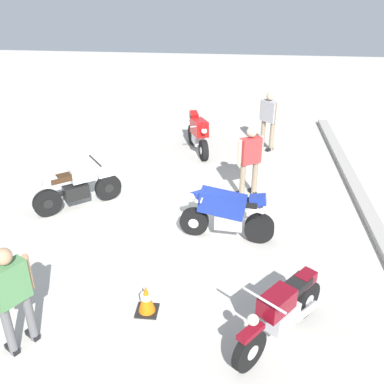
{
  "coord_description": "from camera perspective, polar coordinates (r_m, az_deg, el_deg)",
  "views": [
    {
      "loc": [
        8.21,
        1.49,
        5.08
      ],
      "look_at": [
        0.06,
        0.66,
        0.75
      ],
      "focal_mm": 40.66,
      "sensor_mm": 36.0,
      "label": 1
    }
  ],
  "objects": [
    {
      "name": "motorcycle_silver_cruiser",
      "position": [
        10.3,
        -14.82,
        0.6
      ],
      "size": [
        1.38,
        1.72,
        1.09
      ],
      "rotation": [
        0.0,
        0.0,
        2.23
      ],
      "color": "black",
      "rests_on": "ground"
    },
    {
      "name": "person_in_gray_shirt",
      "position": [
        13.34,
        10.04,
        9.69
      ],
      "size": [
        0.55,
        0.57,
        1.76
      ],
      "rotation": [
        0.0,
        0.0,
        5.54
      ],
      "color": "gray",
      "rests_on": "ground"
    },
    {
      "name": "traffic_cone",
      "position": [
        7.27,
        -6.01,
        -13.81
      ],
      "size": [
        0.36,
        0.36,
        0.53
      ],
      "color": "black",
      "rests_on": "ground"
    },
    {
      "name": "ground_plane",
      "position": [
        9.76,
        -3.84,
        -3.55
      ],
      "size": [
        40.0,
        40.0,
        0.0
      ],
      "primitive_type": "plane",
      "color": "#B7B2A8"
    },
    {
      "name": "person_in_red_shirt",
      "position": [
        10.34,
        7.61,
        4.55
      ],
      "size": [
        0.5,
        0.62,
        1.77
      ],
      "rotation": [
        0.0,
        0.0,
        3.7
      ],
      "color": "gray",
      "rests_on": "ground"
    },
    {
      "name": "motorcycle_blue_sportbike",
      "position": [
        8.85,
        4.52,
        -2.69
      ],
      "size": [
        0.7,
        1.96,
        1.14
      ],
      "rotation": [
        0.0,
        0.0,
        4.62
      ],
      "color": "black",
      "rests_on": "ground"
    },
    {
      "name": "motorcycle_maroon_cruiser",
      "position": [
        6.76,
        11.67,
        -15.25
      ],
      "size": [
        1.69,
        1.41,
        1.09
      ],
      "rotation": [
        0.0,
        0.0,
        5.6
      ],
      "color": "black",
      "rests_on": "ground"
    },
    {
      "name": "person_in_green_shirt",
      "position": [
        6.69,
        -22.52,
        -12.13
      ],
      "size": [
        0.62,
        0.5,
        1.75
      ],
      "rotation": [
        0.0,
        0.0,
        4.15
      ],
      "color": "#59595B",
      "rests_on": "ground"
    },
    {
      "name": "curb_edge",
      "position": [
        10.1,
        22.92,
        -4.29
      ],
      "size": [
        14.0,
        0.3,
        0.15
      ],
      "primitive_type": "cube",
      "color": "#9C978F",
      "rests_on": "ground"
    },
    {
      "name": "motorcycle_red_sportbike",
      "position": [
        13.05,
        0.85,
        7.75
      ],
      "size": [
        1.91,
        0.9,
        1.14
      ],
      "rotation": [
        0.0,
        0.0,
        0.32
      ],
      "color": "black",
      "rests_on": "ground"
    }
  ]
}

